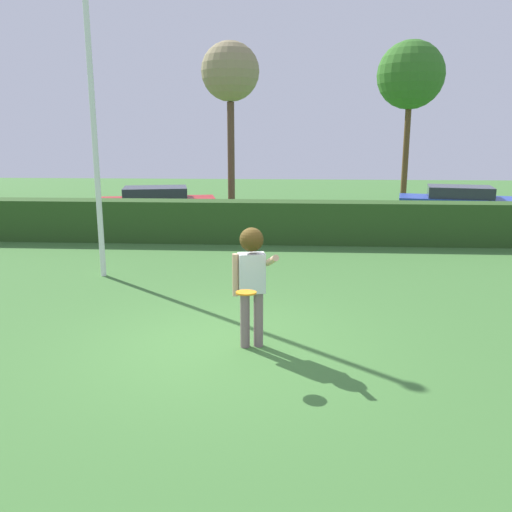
{
  "coord_description": "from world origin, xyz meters",
  "views": [
    {
      "loc": [
        0.99,
        -7.31,
        3.08
      ],
      "look_at": [
        0.46,
        1.04,
        1.15
      ],
      "focal_mm": 37.12,
      "sensor_mm": 36.0,
      "label": 1
    }
  ],
  "objects_px": {
    "willow_tree": "(411,76)",
    "oak_tree": "(230,74)",
    "parked_car_red": "(156,203)",
    "person": "(252,272)",
    "parked_car_blue": "(459,202)",
    "lamppost": "(92,93)",
    "frisbee": "(246,293)"
  },
  "relations": [
    {
      "from": "parked_car_blue",
      "to": "willow_tree",
      "type": "xyz_separation_m",
      "value": [
        -0.97,
        4.92,
        4.86
      ]
    },
    {
      "from": "parked_car_blue",
      "to": "frisbee",
      "type": "bearing_deg",
      "value": -117.13
    },
    {
      "from": "lamppost",
      "to": "parked_car_blue",
      "type": "xyz_separation_m",
      "value": [
        10.27,
        8.41,
        -3.22
      ]
    },
    {
      "from": "lamppost",
      "to": "parked_car_blue",
      "type": "height_order",
      "value": "lamppost"
    },
    {
      "from": "lamppost",
      "to": "parked_car_red",
      "type": "relative_size",
      "value": 1.6
    },
    {
      "from": "parked_car_blue",
      "to": "person",
      "type": "bearing_deg",
      "value": -118.62
    },
    {
      "from": "parked_car_red",
      "to": "lamppost",
      "type": "bearing_deg",
      "value": -84.98
    },
    {
      "from": "lamppost",
      "to": "oak_tree",
      "type": "bearing_deg",
      "value": 79.81
    },
    {
      "from": "frisbee",
      "to": "parked_car_red",
      "type": "distance_m",
      "value": 12.78
    },
    {
      "from": "frisbee",
      "to": "lamppost",
      "type": "bearing_deg",
      "value": 127.62
    },
    {
      "from": "lamppost",
      "to": "parked_car_red",
      "type": "bearing_deg",
      "value": 95.02
    },
    {
      "from": "person",
      "to": "oak_tree",
      "type": "relative_size",
      "value": 0.27
    },
    {
      "from": "frisbee",
      "to": "parked_car_red",
      "type": "xyz_separation_m",
      "value": [
        -4.23,
        12.06,
        -0.4
      ]
    },
    {
      "from": "willow_tree",
      "to": "oak_tree",
      "type": "height_order",
      "value": "willow_tree"
    },
    {
      "from": "oak_tree",
      "to": "parked_car_blue",
      "type": "bearing_deg",
      "value": -10.35
    },
    {
      "from": "oak_tree",
      "to": "lamppost",
      "type": "bearing_deg",
      "value": -100.19
    },
    {
      "from": "lamppost",
      "to": "willow_tree",
      "type": "distance_m",
      "value": 16.33
    },
    {
      "from": "parked_car_red",
      "to": "oak_tree",
      "type": "height_order",
      "value": "oak_tree"
    },
    {
      "from": "person",
      "to": "parked_car_red",
      "type": "relative_size",
      "value": 0.4
    },
    {
      "from": "frisbee",
      "to": "willow_tree",
      "type": "height_order",
      "value": "willow_tree"
    },
    {
      "from": "person",
      "to": "parked_car_blue",
      "type": "relative_size",
      "value": 0.4
    },
    {
      "from": "frisbee",
      "to": "oak_tree",
      "type": "relative_size",
      "value": 0.04
    },
    {
      "from": "lamppost",
      "to": "parked_car_red",
      "type": "distance_m",
      "value": 8.11
    },
    {
      "from": "parked_car_blue",
      "to": "parked_car_red",
      "type": "bearing_deg",
      "value": -174.78
    },
    {
      "from": "parked_car_red",
      "to": "frisbee",
      "type": "bearing_deg",
      "value": -70.67
    },
    {
      "from": "lamppost",
      "to": "parked_car_red",
      "type": "xyz_separation_m",
      "value": [
        -0.65,
        7.41,
        -3.22
      ]
    },
    {
      "from": "willow_tree",
      "to": "frisbee",
      "type": "bearing_deg",
      "value": -107.64
    },
    {
      "from": "parked_car_red",
      "to": "oak_tree",
      "type": "relative_size",
      "value": 0.68
    },
    {
      "from": "parked_car_blue",
      "to": "oak_tree",
      "type": "xyz_separation_m",
      "value": [
        -8.48,
        1.55,
        4.63
      ]
    },
    {
      "from": "parked_car_red",
      "to": "parked_car_blue",
      "type": "height_order",
      "value": "same"
    },
    {
      "from": "frisbee",
      "to": "parked_car_blue",
      "type": "xyz_separation_m",
      "value": [
        6.69,
        13.05,
        -0.4
      ]
    },
    {
      "from": "frisbee",
      "to": "lamppost",
      "type": "height_order",
      "value": "lamppost"
    }
  ]
}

